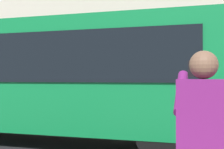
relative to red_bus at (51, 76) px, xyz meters
The scene contains 2 objects.
red_bus is the anchor object (origin of this frame).
pedestrian_photographer 6.18m from the red_bus, 129.09° to the left, with size 0.53×0.52×1.70m.
Camera 1 is at (-0.03, 7.40, 1.64)m, focal length 50.15 mm.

